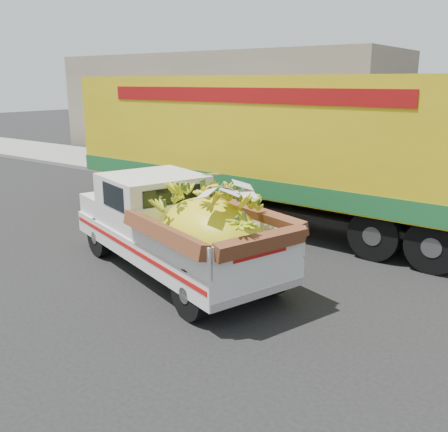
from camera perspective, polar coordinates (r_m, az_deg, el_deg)
The scene contains 6 objects.
ground at distance 10.78m, azimuth -14.78°, elevation -5.24°, with size 100.00×100.00×0.00m, color black.
curb at distance 16.11m, azimuth 5.67°, elevation 2.20°, with size 60.00×0.25×0.15m, color gray.
sidewalk at distance 17.90m, azimuth 9.14°, elevation 3.37°, with size 60.00×4.00×0.14m, color gray.
building_left at distance 26.83m, azimuth -0.18°, elevation 12.66°, with size 18.00×6.00×5.00m, color gray.
pickup_truck at distance 9.36m, azimuth -4.51°, elevation -1.50°, with size 5.58×3.41×1.84m.
semi_trailer at distance 13.09m, azimuth 4.76°, elevation 8.33°, with size 12.03×2.93×3.80m.
Camera 1 is at (8.01, -6.22, 3.67)m, focal length 40.00 mm.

